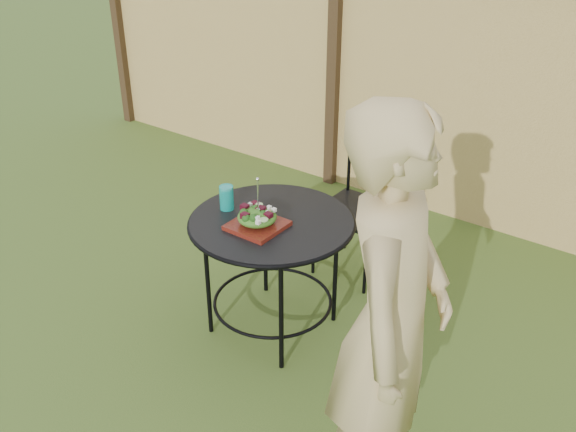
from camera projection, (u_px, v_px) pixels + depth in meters
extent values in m
plane|color=#2A4315|center=(312.00, 383.00, 3.42)|extent=(60.00, 60.00, 0.00)
cube|color=#E7C972|center=(491.00, 111.00, 4.54)|extent=(8.00, 0.05, 1.80)
cube|color=black|center=(119.00, 31.00, 6.52)|extent=(0.09, 0.09, 1.90)
cube|color=black|center=(334.00, 75.00, 5.16)|extent=(0.09, 0.09, 1.90)
cylinder|color=black|center=(272.00, 221.00, 3.51)|extent=(0.90, 0.90, 0.02)
torus|color=black|center=(272.00, 222.00, 3.51)|extent=(0.92, 0.92, 0.02)
torus|color=black|center=(273.00, 301.00, 3.77)|extent=(0.70, 0.70, 0.02)
cylinder|color=black|center=(335.00, 271.00, 3.73)|extent=(0.03, 0.03, 0.71)
cylinder|color=black|center=(265.00, 243.00, 4.00)|extent=(0.03, 0.03, 0.71)
cylinder|color=black|center=(208.00, 282.00, 3.64)|extent=(0.03, 0.03, 0.71)
cylinder|color=black|center=(281.00, 315.00, 3.36)|extent=(0.03, 0.03, 0.71)
cube|color=black|center=(357.00, 211.00, 4.17)|extent=(0.46, 0.46, 0.03)
cylinder|color=black|center=(378.00, 131.00, 4.09)|extent=(0.42, 0.02, 0.02)
torus|color=black|center=(376.00, 163.00, 4.19)|extent=(0.28, 0.02, 0.28)
cylinder|color=black|center=(313.00, 245.00, 4.25)|extent=(0.02, 0.02, 0.44)
cylinder|color=black|center=(366.00, 264.00, 4.04)|extent=(0.02, 0.02, 0.44)
cylinder|color=black|center=(346.00, 221.00, 4.53)|extent=(0.02, 0.02, 0.44)
cylinder|color=black|center=(396.00, 238.00, 4.32)|extent=(0.02, 0.02, 0.44)
cylinder|color=black|center=(349.00, 158.00, 4.31)|extent=(0.02, 0.02, 0.50)
cylinder|color=black|center=(403.00, 173.00, 4.10)|extent=(0.02, 0.02, 0.50)
imported|color=tan|center=(391.00, 326.00, 2.42)|extent=(0.58, 0.74, 1.79)
cube|color=#490A0F|center=(257.00, 225.00, 3.43)|extent=(0.27, 0.27, 0.02)
ellipsoid|color=#235614|center=(257.00, 217.00, 3.40)|extent=(0.21, 0.21, 0.08)
cylinder|color=silver|center=(258.00, 196.00, 3.33)|extent=(0.01, 0.01, 0.18)
cylinder|color=#0DA094|center=(227.00, 198.00, 3.59)|extent=(0.08, 0.08, 0.14)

